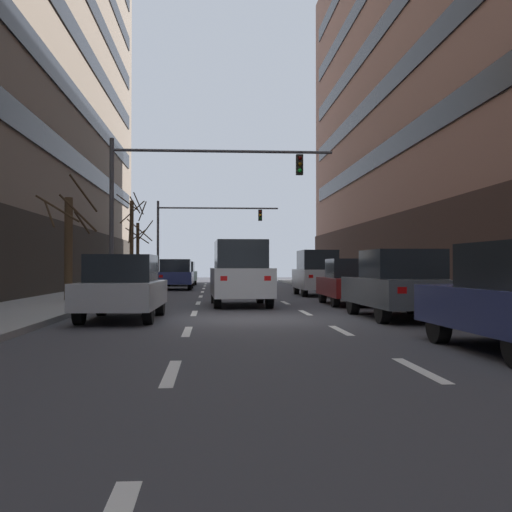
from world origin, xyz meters
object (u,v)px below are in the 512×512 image
at_px(car_parked_3, 317,273).
at_px(street_tree_1, 69,244).
at_px(street_tree_2, 132,239).
at_px(car_driving_0, 231,275).
at_px(car_parked_2, 351,282).
at_px(car_driving_2, 176,275).
at_px(traffic_signal_0, 181,187).
at_px(street_tree_0, 138,249).
at_px(pedestrian_1, 405,274).
at_px(car_driving_4, 123,288).
at_px(traffic_signal_1, 196,226).
at_px(car_parked_1, 400,285).
at_px(car_driving_3, 240,273).
at_px(car_driving_1, 182,274).

bearing_deg(car_parked_3, street_tree_1, -148.51).
relative_size(street_tree_1, street_tree_2, 0.75).
relative_size(car_driving_0, street_tree_1, 0.97).
relative_size(car_parked_2, street_tree_2, 0.74).
bearing_deg(car_driving_2, traffic_signal_0, -85.74).
relative_size(traffic_signal_0, street_tree_1, 2.11).
distance_m(car_driving_2, street_tree_1, 14.21).
relative_size(car_parked_3, street_tree_0, 0.96).
relative_size(car_driving_2, pedestrian_1, 3.03).
height_order(car_driving_4, traffic_signal_0, traffic_signal_0).
bearing_deg(traffic_signal_1, street_tree_0, -130.33).
xyz_separation_m(traffic_signal_1, pedestrian_1, (8.88, -23.05, -3.36)).
distance_m(car_parked_1, street_tree_0, 29.16).
relative_size(car_driving_3, pedestrian_1, 3.01).
xyz_separation_m(car_driving_3, car_parked_2, (3.82, 0.17, -0.31)).
bearing_deg(street_tree_2, car_driving_2, -50.82).
relative_size(street_tree_2, pedestrian_1, 3.78).
relative_size(car_driving_2, car_parked_2, 1.09).
bearing_deg(pedestrian_1, car_driving_3, -153.49).
xyz_separation_m(car_parked_3, pedestrian_1, (2.90, -3.86, -0.01)).
xyz_separation_m(car_driving_1, street_tree_2, (-2.95, -3.90, 2.24)).
relative_size(car_driving_3, street_tree_1, 1.06).
bearing_deg(car_parked_2, car_driving_2, 114.68).
relative_size(street_tree_0, street_tree_2, 0.77).
height_order(car_parked_1, car_parked_2, car_parked_1).
bearing_deg(traffic_signal_1, car_parked_2, -77.15).
relative_size(car_driving_0, traffic_signal_0, 0.46).
height_order(car_parked_2, pedestrian_1, pedestrian_1).
height_order(car_driving_4, car_parked_1, car_parked_1).
xyz_separation_m(car_driving_1, car_parked_1, (6.84, -28.07, 0.05)).
bearing_deg(car_driving_3, street_tree_1, 168.44).
relative_size(car_driving_1, traffic_signal_1, 0.49).
relative_size(car_driving_1, traffic_signal_0, 0.49).
bearing_deg(car_driving_3, car_driving_2, 101.34).
relative_size(car_parked_2, pedestrian_1, 2.79).
bearing_deg(pedestrian_1, car_parked_1, -108.10).
distance_m(car_parked_1, pedestrian_1, 9.32).
bearing_deg(car_parked_2, street_tree_2, 117.87).
bearing_deg(street_tree_2, car_parked_1, -67.97).
height_order(car_parked_3, street_tree_2, street_tree_2).
bearing_deg(car_parked_3, pedestrian_1, -53.14).
height_order(car_driving_3, street_tree_2, street_tree_2).
distance_m(car_parked_3, street_tree_1, 11.53).
bearing_deg(car_driving_1, car_parked_2, -73.03).
distance_m(car_driving_4, street_tree_2, 24.39).
distance_m(street_tree_1, pedestrian_1, 12.91).
bearing_deg(car_driving_1, street_tree_1, -97.88).
relative_size(car_driving_0, car_parked_3, 0.99).
distance_m(street_tree_2, pedestrian_1, 19.99).
bearing_deg(traffic_signal_0, street_tree_1, -138.36).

